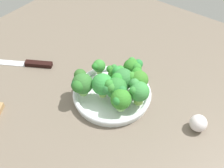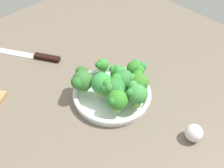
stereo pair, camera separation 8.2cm
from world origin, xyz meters
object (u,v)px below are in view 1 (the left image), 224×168
bowl (112,94)px  broccoli_floret_8 (116,87)px  broccoli_floret_1 (81,83)px  broccoli_floret_7 (138,79)px  broccoli_floret_3 (133,66)px  broccoli_floret_0 (121,99)px  broccoli_floret_9 (113,72)px  broccoli_floret_6 (98,66)px  knife (26,63)px  broccoli_floret_5 (104,85)px  garlic_bulb (198,123)px  broccoli_floret_4 (123,78)px  broccoli_floret_2 (139,91)px

bowl → broccoli_floret_8: bearing=-120.2°
broccoli_floret_1 → broccoli_floret_7: 17.00cm
broccoli_floret_3 → broccoli_floret_8: (-11.38, -1.76, 0.94)cm
broccoli_floret_0 → broccoli_floret_9: size_ratio=1.35×
broccoli_floret_6 → knife: 27.84cm
broccoli_floret_5 → broccoli_floret_6: size_ratio=1.51×
broccoli_floret_0 → garlic_bulb: (8.86, -20.32, -4.40)cm
bowl → broccoli_floret_5: 6.94cm
broccoli_floret_0 → broccoli_floret_4: 8.16cm
broccoli_floret_7 → broccoli_floret_2: bearing=-146.2°
broccoli_floret_3 → broccoli_floret_9: broccoli_floret_3 is taller
broccoli_floret_1 → broccoli_floret_5: 6.75cm
broccoli_floret_2 → knife: broccoli_floret_2 is taller
broccoli_floret_3 → broccoli_floret_4: 6.83cm
broccoli_floret_5 → broccoli_floret_2: bearing=-65.8°
broccoli_floret_4 → garlic_bulb: broccoli_floret_4 is taller
knife → broccoli_floret_4: bearing=-75.9°
broccoli_floret_6 → broccoli_floret_0: bearing=-118.2°
bowl → garlic_bulb: bearing=-79.6°
broccoli_floret_2 → broccoli_floret_7: bearing=33.8°
broccoli_floret_9 → knife: (-10.16, 31.14, -5.40)cm
bowl → broccoli_floret_9: (4.21, 2.68, 4.52)cm
broccoli_floret_5 → broccoli_floret_4: bearing=-22.4°
broccoli_floret_4 → broccoli_floret_6: broccoli_floret_4 is taller
broccoli_floret_9 → knife: 33.20cm
broccoli_floret_5 → broccoli_floret_9: size_ratio=1.52×
broccoli_floret_1 → broccoli_floret_5: bearing=-63.8°
broccoli_floret_5 → broccoli_floret_6: broccoli_floret_5 is taller
knife → broccoli_floret_8: bearing=-83.2°
broccoli_floret_2 → broccoli_floret_9: size_ratio=1.45×
broccoli_floret_2 → knife: 43.64cm
broccoli_floret_8 → garlic_bulb: size_ratio=1.55×
bowl → broccoli_floret_0: size_ratio=3.47×
broccoli_floret_2 → garlic_bulb: size_ratio=1.54×
broccoli_floret_9 → garlic_bulb: broccoli_floret_9 is taller
broccoli_floret_2 → broccoli_floret_9: 11.93cm
broccoli_floret_0 → broccoli_floret_8: 4.11cm
broccoli_floret_3 → broccoli_floret_8: broccoli_floret_8 is taller
broccoli_floret_4 → garlic_bulb: 24.94cm
broccoli_floret_7 → bowl: bearing=132.9°
broccoli_floret_8 → broccoli_floret_9: 8.10cm
broccoli_floret_3 → broccoli_floret_9: (-5.56, 3.68, -0.53)cm
broccoli_floret_0 → knife: bearing=92.8°
broccoli_floret_1 → broccoli_floret_4: broccoli_floret_4 is taller
broccoli_floret_5 → broccoli_floret_8: bearing=-64.7°
broccoli_floret_8 → broccoli_floret_0: bearing=-126.0°
bowl → broccoli_floret_3: bearing=-5.8°
broccoli_floret_4 → knife: broccoli_floret_4 is taller
broccoli_floret_5 → broccoli_floret_7: broccoli_floret_5 is taller
broccoli_floret_9 → broccoli_floret_0: bearing=-133.2°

